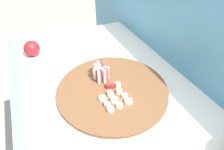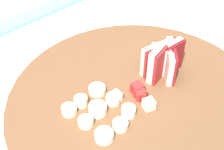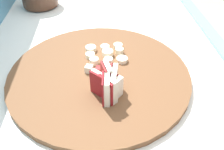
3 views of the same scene
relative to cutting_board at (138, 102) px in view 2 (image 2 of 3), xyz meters
name	(u,v)px [view 2 (image 2 of 3)]	position (x,y,z in m)	size (l,w,h in m)	color
cutting_board	(138,102)	(0.00, 0.00, 0.00)	(0.44, 0.44, 0.02)	brown
apple_wedge_fan	(164,60)	(-0.08, -0.02, 0.04)	(0.08, 0.07, 0.06)	maroon
apple_dice_pile	(137,96)	(0.00, 0.00, 0.02)	(0.06, 0.06, 0.02)	beige
banana_slice_rows	(100,111)	(0.07, -0.02, 0.01)	(0.09, 0.11, 0.02)	white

